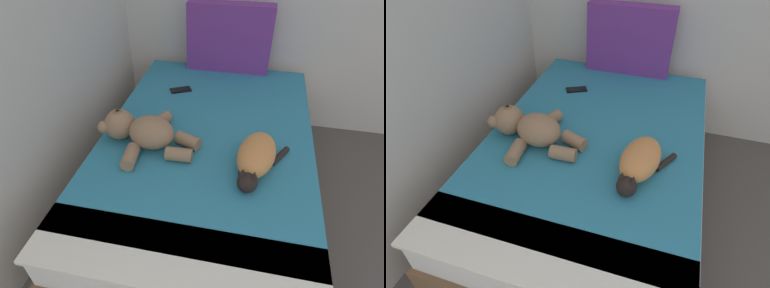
# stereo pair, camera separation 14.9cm
# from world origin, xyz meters

# --- Properties ---
(bed) EXTENTS (1.27, 1.95, 0.55)m
(bed) POSITION_xyz_m (0.86, 3.23, 0.27)
(bed) COLOR brown
(bed) RESTS_ON ground_plane
(patterned_cushion) EXTENTS (0.63, 0.12, 0.51)m
(patterned_cushion) POSITION_xyz_m (0.86, 4.12, 0.80)
(patterned_cushion) COLOR #72338C
(patterned_cushion) RESTS_ON bed
(cat) EXTENTS (0.30, 0.42, 0.15)m
(cat) POSITION_xyz_m (1.14, 3.00, 0.62)
(cat) COLOR #D18447
(cat) RESTS_ON bed
(teddy_bear) EXTENTS (0.59, 0.50, 0.19)m
(teddy_bear) POSITION_xyz_m (0.51, 3.08, 0.63)
(teddy_bear) COLOR #937051
(teddy_bear) RESTS_ON bed
(cell_phone) EXTENTS (0.16, 0.13, 0.01)m
(cell_phone) POSITION_xyz_m (0.58, 3.70, 0.55)
(cell_phone) COLOR black
(cell_phone) RESTS_ON bed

